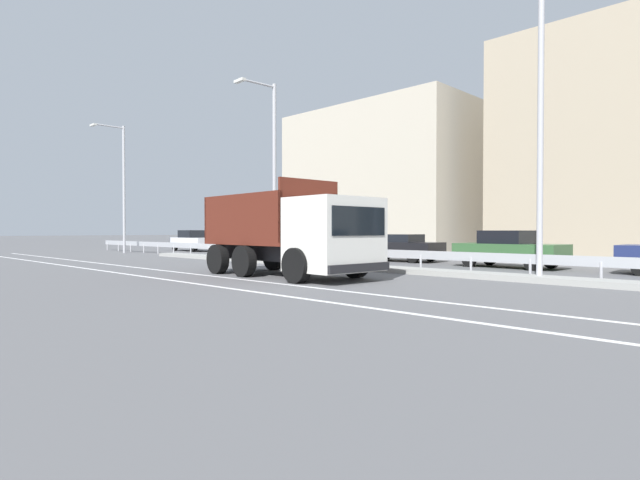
{
  "coord_description": "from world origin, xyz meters",
  "views": [
    {
      "loc": [
        13.7,
        -12.42,
        1.53
      ],
      "look_at": [
        0.68,
        0.8,
        1.19
      ],
      "focal_mm": 28.0,
      "sensor_mm": 36.0,
      "label": 1
    }
  ],
  "objects_px": {
    "street_lamp_0": "(121,182)",
    "parked_car_3": "(399,247)",
    "median_road_sign": "(266,235)",
    "parked_car_1": "(247,242)",
    "parked_car_2": "(309,244)",
    "street_lamp_1": "(272,164)",
    "dump_truck": "(304,239)",
    "parked_car_4": "(509,249)",
    "street_lamp_2": "(539,84)",
    "parked_car_0": "(194,241)"
  },
  "relations": [
    {
      "from": "street_lamp_1",
      "to": "parked_car_0",
      "type": "bearing_deg",
      "value": 161.76
    },
    {
      "from": "street_lamp_2",
      "to": "parked_car_1",
      "type": "distance_m",
      "value": 22.84
    },
    {
      "from": "street_lamp_2",
      "to": "parked_car_4",
      "type": "bearing_deg",
      "value": 121.6
    },
    {
      "from": "street_lamp_1",
      "to": "parked_car_2",
      "type": "bearing_deg",
      "value": 119.99
    },
    {
      "from": "street_lamp_0",
      "to": "parked_car_2",
      "type": "relative_size",
      "value": 1.88
    },
    {
      "from": "parked_car_1",
      "to": "street_lamp_0",
      "type": "bearing_deg",
      "value": 133.82
    },
    {
      "from": "street_lamp_0",
      "to": "parked_car_1",
      "type": "xyz_separation_m",
      "value": [
        6.38,
        5.82,
        -4.1
      ]
    },
    {
      "from": "dump_truck",
      "to": "parked_car_2",
      "type": "distance_m",
      "value": 13.61
    },
    {
      "from": "parked_car_2",
      "to": "street_lamp_0",
      "type": "bearing_deg",
      "value": 111.99
    },
    {
      "from": "parked_car_4",
      "to": "parked_car_3",
      "type": "bearing_deg",
      "value": -90.77
    },
    {
      "from": "median_road_sign",
      "to": "street_lamp_1",
      "type": "relative_size",
      "value": 0.29
    },
    {
      "from": "street_lamp_1",
      "to": "street_lamp_2",
      "type": "xyz_separation_m",
      "value": [
        12.38,
        -0.02,
        1.2
      ]
    },
    {
      "from": "dump_truck",
      "to": "parked_car_0",
      "type": "distance_m",
      "value": 23.37
    },
    {
      "from": "median_road_sign",
      "to": "parked_car_4",
      "type": "height_order",
      "value": "median_road_sign"
    },
    {
      "from": "dump_truck",
      "to": "parked_car_3",
      "type": "height_order",
      "value": "dump_truck"
    },
    {
      "from": "median_road_sign",
      "to": "parked_car_2",
      "type": "bearing_deg",
      "value": 116.65
    },
    {
      "from": "street_lamp_0",
      "to": "street_lamp_2",
      "type": "relative_size",
      "value": 0.8
    },
    {
      "from": "dump_truck",
      "to": "parked_car_3",
      "type": "bearing_deg",
      "value": -159.18
    },
    {
      "from": "street_lamp_0",
      "to": "parked_car_4",
      "type": "xyz_separation_m",
      "value": [
        24.81,
        5.45,
        -4.08
      ]
    },
    {
      "from": "parked_car_1",
      "to": "parked_car_2",
      "type": "relative_size",
      "value": 0.91
    },
    {
      "from": "street_lamp_1",
      "to": "parked_car_4",
      "type": "xyz_separation_m",
      "value": [
        9.24,
        5.08,
        -3.94
      ]
    },
    {
      "from": "dump_truck",
      "to": "parked_car_2",
      "type": "bearing_deg",
      "value": -131.72
    },
    {
      "from": "street_lamp_2",
      "to": "parked_car_3",
      "type": "distance_m",
      "value": 11.76
    },
    {
      "from": "street_lamp_1",
      "to": "street_lamp_2",
      "type": "relative_size",
      "value": 0.78
    },
    {
      "from": "street_lamp_2",
      "to": "parked_car_1",
      "type": "bearing_deg",
      "value": 165.77
    },
    {
      "from": "dump_truck",
      "to": "street_lamp_2",
      "type": "bearing_deg",
      "value": 127.08
    },
    {
      "from": "street_lamp_0",
      "to": "street_lamp_1",
      "type": "xyz_separation_m",
      "value": [
        15.57,
        0.37,
        -0.14
      ]
    },
    {
      "from": "parked_car_3",
      "to": "parked_car_0",
      "type": "bearing_deg",
      "value": 88.06
    },
    {
      "from": "street_lamp_2",
      "to": "parked_car_0",
      "type": "distance_m",
      "value": 28.42
    },
    {
      "from": "median_road_sign",
      "to": "parked_car_1",
      "type": "height_order",
      "value": "median_road_sign"
    },
    {
      "from": "dump_truck",
      "to": "street_lamp_1",
      "type": "height_order",
      "value": "street_lamp_1"
    },
    {
      "from": "street_lamp_1",
      "to": "parked_car_2",
      "type": "relative_size",
      "value": 1.83
    },
    {
      "from": "dump_truck",
      "to": "parked_car_1",
      "type": "relative_size",
      "value": 1.66
    },
    {
      "from": "median_road_sign",
      "to": "parked_car_2",
      "type": "distance_m",
      "value": 6.25
    },
    {
      "from": "street_lamp_1",
      "to": "parked_car_0",
      "type": "distance_m",
      "value": 16.4
    },
    {
      "from": "street_lamp_2",
      "to": "parked_car_2",
      "type": "xyz_separation_m",
      "value": [
        -15.59,
        5.57,
        -5.19
      ]
    },
    {
      "from": "street_lamp_2",
      "to": "parked_car_0",
      "type": "xyz_separation_m",
      "value": [
        -27.5,
        5.0,
        -5.13
      ]
    },
    {
      "from": "street_lamp_0",
      "to": "parked_car_3",
      "type": "xyz_separation_m",
      "value": [
        18.96,
        5.87,
        -4.14
      ]
    },
    {
      "from": "street_lamp_2",
      "to": "parked_car_1",
      "type": "xyz_separation_m",
      "value": [
        -21.57,
        5.47,
        -5.16
      ]
    },
    {
      "from": "parked_car_2",
      "to": "parked_car_4",
      "type": "xyz_separation_m",
      "value": [
        12.45,
        -0.47,
        0.04
      ]
    },
    {
      "from": "street_lamp_0",
      "to": "parked_car_1",
      "type": "height_order",
      "value": "street_lamp_0"
    },
    {
      "from": "dump_truck",
      "to": "street_lamp_2",
      "type": "distance_m",
      "value": 8.53
    },
    {
      "from": "street_lamp_0",
      "to": "parked_car_2",
      "type": "height_order",
      "value": "street_lamp_0"
    },
    {
      "from": "median_road_sign",
      "to": "parked_car_2",
      "type": "xyz_separation_m",
      "value": [
        -2.79,
        5.56,
        -0.61
      ]
    },
    {
      "from": "parked_car_2",
      "to": "parked_car_4",
      "type": "height_order",
      "value": "parked_car_4"
    },
    {
      "from": "street_lamp_0",
      "to": "street_lamp_2",
      "type": "xyz_separation_m",
      "value": [
        27.95,
        0.35,
        1.06
      ]
    },
    {
      "from": "parked_car_3",
      "to": "street_lamp_1",
      "type": "bearing_deg",
      "value": 144.78
    },
    {
      "from": "median_road_sign",
      "to": "parked_car_0",
      "type": "height_order",
      "value": "median_road_sign"
    },
    {
      "from": "street_lamp_0",
      "to": "parked_car_0",
      "type": "distance_m",
      "value": 6.74
    },
    {
      "from": "parked_car_3",
      "to": "parked_car_4",
      "type": "xyz_separation_m",
      "value": [
        5.85,
        -0.42,
        0.06
      ]
    }
  ]
}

